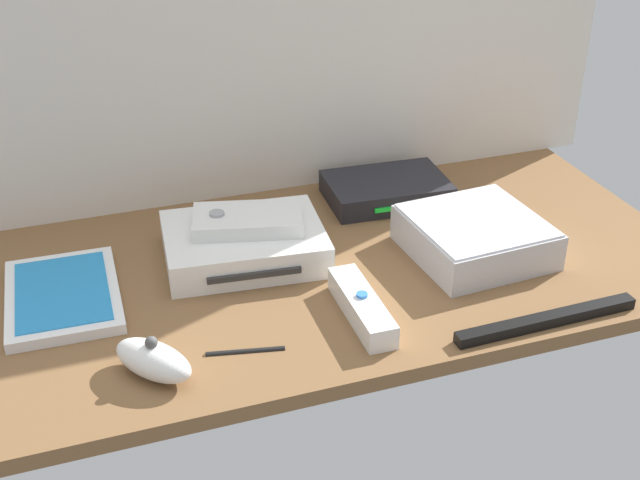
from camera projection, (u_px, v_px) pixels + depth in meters
ground_plane at (320, 272)px, 113.13cm from camera, size 100.00×48.00×2.00cm
game_console at (244, 244)px, 113.44cm from camera, size 22.43×18.00×4.40cm
mini_computer at (475, 236)px, 114.27cm from camera, size 18.09×18.09×5.30cm
game_case at (63, 296)px, 105.11cm from camera, size 14.14×19.39×1.56cm
network_router at (386, 189)px, 128.77cm from camera, size 18.64×13.11×3.40cm
remote_wand at (362, 307)px, 101.66cm from camera, size 3.82×14.85×3.40cm
remote_nunchuk at (153, 360)px, 91.80cm from camera, size 9.75×10.52×5.10cm
remote_classic_pad at (247, 220)px, 112.42cm from camera, size 15.90×11.22×2.40cm
sensor_bar at (547, 320)px, 100.63cm from camera, size 24.03×2.30×1.40cm
stylus_pen at (245, 349)px, 96.23cm from camera, size 8.96×2.49×0.70cm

